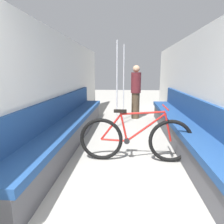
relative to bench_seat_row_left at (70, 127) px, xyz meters
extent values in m
cube|color=silver|center=(-0.27, -0.01, 0.80)|extent=(0.10, 9.21, 2.22)
cube|color=silver|center=(2.56, -0.01, 0.80)|extent=(0.10, 9.21, 2.22)
cube|color=#4C4C51|center=(0.03, 0.00, -0.11)|extent=(0.42, 5.03, 0.40)
cube|color=navy|center=(0.03, 0.00, 0.13)|extent=(0.50, 5.03, 0.10)
cube|color=navy|center=(-0.19, 0.00, 0.41)|extent=(0.07, 5.03, 0.45)
cube|color=#4C4C51|center=(2.26, 0.00, -0.11)|extent=(0.42, 5.03, 0.40)
cube|color=navy|center=(2.26, 0.00, 0.13)|extent=(0.50, 5.03, 0.10)
cube|color=navy|center=(2.47, 0.00, 0.41)|extent=(0.07, 5.03, 0.45)
torus|color=black|center=(0.76, -0.83, 0.04)|extent=(0.70, 0.06, 0.70)
torus|color=black|center=(1.87, -0.83, 0.04)|extent=(0.70, 0.06, 0.70)
cylinder|color=#B21E19|center=(0.97, -0.83, 0.03)|extent=(0.42, 0.03, 0.05)
cylinder|color=#B21E19|center=(0.91, -0.83, 0.24)|extent=(0.33, 0.03, 0.43)
cylinder|color=#B21E19|center=(1.12, -0.83, 0.27)|extent=(0.14, 0.03, 0.50)
cylinder|color=#B21E19|center=(1.47, -0.83, 0.25)|extent=(0.60, 0.03, 0.48)
cylinder|color=#B21E19|center=(1.41, -0.83, 0.49)|extent=(0.70, 0.03, 0.08)
cylinder|color=#B21E19|center=(1.82, -0.83, 0.26)|extent=(0.14, 0.03, 0.46)
cylinder|color=black|center=(1.18, -0.83, 0.02)|extent=(0.09, 0.06, 0.09)
cube|color=black|center=(1.07, -0.83, 0.51)|extent=(0.20, 0.07, 0.04)
cylinder|color=#B21E19|center=(1.76, -0.83, 0.58)|extent=(0.02, 0.46, 0.02)
cylinder|color=gray|center=(0.90, 1.24, -0.31)|extent=(0.08, 0.08, 0.01)
cylinder|color=silver|center=(0.90, 1.24, 0.79)|extent=(0.04, 0.04, 2.20)
cylinder|color=gray|center=(1.06, 2.05, -0.31)|extent=(0.08, 0.08, 0.01)
cylinder|color=silver|center=(1.06, 2.05, 0.79)|extent=(0.04, 0.04, 2.20)
cylinder|color=#473828|center=(1.42, 2.24, 0.08)|extent=(0.25, 0.25, 0.80)
cylinder|color=#5B1E23|center=(1.42, 2.24, 0.79)|extent=(0.30, 0.30, 0.62)
sphere|color=tan|center=(1.42, 2.24, 1.20)|extent=(0.21, 0.21, 0.21)
camera|label=1|loc=(1.18, -3.90, 1.12)|focal=32.00mm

